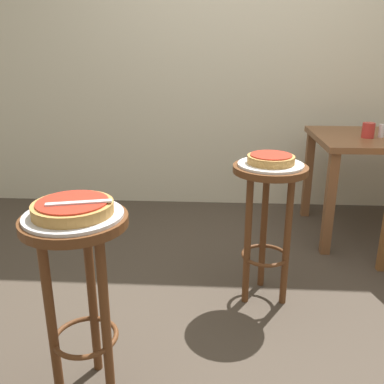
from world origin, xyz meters
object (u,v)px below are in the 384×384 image
stool_middle (268,203)px  pizza_middle (271,159)px  cup_near_edge (368,130)px  serving_plate_foreground (74,215)px  dining_table (380,152)px  pizza_server_knife (79,203)px  condiment_shaker (382,131)px  pizza_foreground (73,208)px  stool_foreground (79,268)px  serving_plate_middle (271,165)px

stool_middle → pizza_middle: (0.00, 0.00, 0.24)m
pizza_middle → cup_near_edge: bearing=47.7°
serving_plate_foreground → dining_table: size_ratio=0.38×
stool_middle → dining_table: 1.25m
cup_near_edge → pizza_server_knife: size_ratio=0.46×
pizza_middle → serving_plate_foreground: bearing=-136.6°
cup_near_edge → dining_table: bearing=26.7°
serving_plate_foreground → dining_table: serving_plate_foreground is taller
serving_plate_foreground → stool_middle: bearing=43.4°
pizza_middle → condiment_shaker: condiment_shaker is taller
pizza_foreground → stool_middle: pizza_foreground is taller
pizza_server_knife → pizza_foreground: bearing=132.2°
stool_foreground → condiment_shaker: (1.61, 1.57, 0.23)m
serving_plate_middle → condiment_shaker: size_ratio=3.73×
pizza_foreground → pizza_middle: bearing=43.4°
stool_foreground → dining_table: 2.30m
serving_plate_middle → dining_table: 1.26m
pizza_foreground → dining_table: pizza_foreground is taller
cup_near_edge → serving_plate_middle: bearing=-132.3°
serving_plate_middle → condiment_shaker: bearing=44.9°
pizza_middle → stool_middle: bearing=-123.7°
serving_plate_middle → condiment_shaker: 1.20m
pizza_foreground → dining_table: (1.64, 1.61, -0.16)m
pizza_foreground → serving_plate_middle: bearing=43.4°
serving_plate_middle → serving_plate_foreground: bearing=-136.6°
stool_foreground → condiment_shaker: condiment_shaker is taller
stool_foreground → stool_middle: 1.05m
serving_plate_foreground → pizza_server_knife: (0.03, -0.02, 0.06)m
stool_middle → pizza_server_knife: 1.08m
serving_plate_foreground → pizza_server_knife: pizza_server_knife is taller
pizza_middle → serving_plate_middle: bearing=90.0°
serving_plate_foreground → dining_table: bearing=44.5°
stool_foreground → serving_plate_middle: bearing=43.4°
pizza_foreground → dining_table: size_ratio=0.31×
pizza_foreground → cup_near_edge: (1.52, 1.55, 0.00)m
stool_middle → pizza_middle: pizza_middle is taller
serving_plate_foreground → stool_foreground: bearing=0.0°
stool_middle → dining_table: stool_middle is taller
pizza_foreground → pizza_server_knife: pizza_server_knife is taller
pizza_server_knife → stool_foreground: bearing=132.2°
pizza_middle → dining_table: 1.26m
dining_table → cup_near_edge: (-0.13, -0.06, 0.17)m
cup_near_edge → condiment_shaker: (0.10, 0.02, -0.01)m
cup_near_edge → stool_foreground: bearing=-134.4°
condiment_shaker → dining_table: bearing=55.4°
serving_plate_middle → dining_table: (0.88, 0.89, -0.14)m
serving_plate_middle → pizza_server_knife: size_ratio=1.50×
stool_foreground → dining_table: stool_foreground is taller
stool_foreground → dining_table: (1.64, 1.61, 0.07)m
stool_middle → serving_plate_middle: serving_plate_middle is taller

